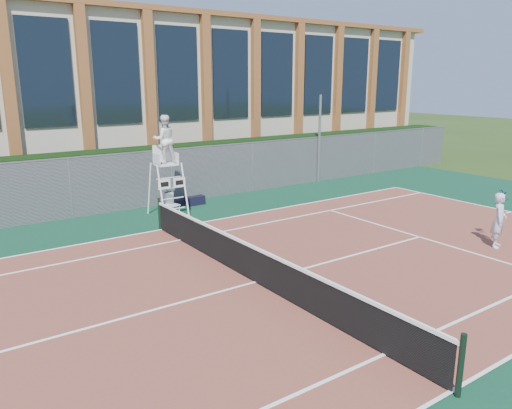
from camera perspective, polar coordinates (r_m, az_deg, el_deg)
ground at (r=12.52m, az=-0.06°, el=-8.97°), size 120.00×120.00×0.00m
apron at (r=13.29m, az=-2.55°, el=-7.57°), size 36.00×20.00×0.01m
tennis_court at (r=12.51m, az=-0.06°, el=-8.89°), size 23.77×10.97×0.02m
tennis_net at (r=12.32m, az=-0.06°, el=-6.67°), size 0.10×11.30×1.10m
fence at (r=19.78m, az=-14.84°, el=2.46°), size 40.00×0.06×2.20m
hedge at (r=20.89m, az=-16.00°, el=2.98°), size 40.00×1.40×2.20m
building at (r=28.20m, az=-21.91°, el=11.48°), size 45.00×10.60×8.22m
steel_pole at (r=24.68m, az=7.24°, el=7.42°), size 0.12×0.12×4.24m
umpire_chair at (r=18.28m, az=-10.41°, el=7.02°), size 1.05×1.61×3.76m
plastic_chair at (r=18.67m, az=-9.65°, el=0.21°), size 0.50×0.50×0.85m
sports_bag_near at (r=20.25m, az=-7.04°, el=0.45°), size 0.84×0.35×0.35m
sports_bag_far at (r=20.12m, az=-8.97°, el=0.16°), size 0.69×0.34×0.27m
tennis_player at (r=16.48m, az=26.01°, el=-1.60°), size 0.99×0.75×1.67m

